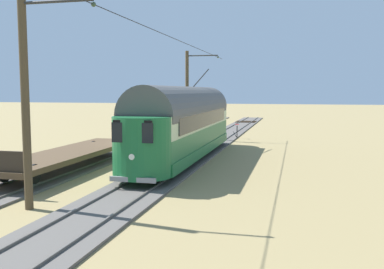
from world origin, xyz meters
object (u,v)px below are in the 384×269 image
(vintage_streetcar, at_px, (185,122))
(track_end_bumper, at_px, (173,130))
(flatcar_adjacent, at_px, (68,154))
(catenary_pole_mid_near, at_px, (27,98))
(switch_stand, at_px, (237,130))
(catenary_pole_foreground, at_px, (188,94))

(vintage_streetcar, distance_m, track_end_bumper, 15.47)
(vintage_streetcar, relative_size, flatcar_adjacent, 1.41)
(catenary_pole_mid_near, distance_m, track_end_bumper, 26.21)
(flatcar_adjacent, height_order, switch_stand, flatcar_adjacent)
(flatcar_adjacent, height_order, catenary_pole_mid_near, catenary_pole_mid_near)
(flatcar_adjacent, relative_size, switch_stand, 9.55)
(switch_stand, bearing_deg, track_end_bumper, -19.54)
(catenary_pole_mid_near, height_order, track_end_bumper, catenary_pole_mid_near)
(catenary_pole_foreground, xyz_separation_m, catenary_pole_mid_near, (0.00, 21.93, 0.00))
(catenary_pole_mid_near, xyz_separation_m, switch_stand, (-3.87, -23.61, -3.11))
(catenary_pole_mid_near, xyz_separation_m, track_end_bumper, (2.49, -25.87, -3.41))
(catenary_pole_foreground, relative_size, track_end_bumper, 4.06)
(catenary_pole_mid_near, bearing_deg, catenary_pole_foreground, -90.00)
(switch_stand, relative_size, track_end_bumper, 0.69)
(vintage_streetcar, bearing_deg, switch_stand, -96.37)
(vintage_streetcar, height_order, switch_stand, vintage_streetcar)
(catenary_pole_foreground, bearing_deg, catenary_pole_mid_near, 90.00)
(vintage_streetcar, height_order, catenary_pole_mid_near, catenary_pole_mid_near)
(catenary_pole_foreground, bearing_deg, vintage_streetcar, 103.26)
(vintage_streetcar, relative_size, track_end_bumper, 9.26)
(vintage_streetcar, bearing_deg, track_end_bumper, -71.07)
(vintage_streetcar, distance_m, catenary_pole_mid_near, 11.71)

